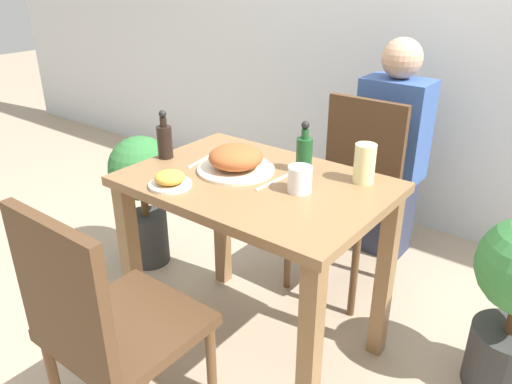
{
  "coord_description": "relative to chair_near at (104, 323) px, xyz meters",
  "views": [
    {
      "loc": [
        1.02,
        -1.33,
        1.5
      ],
      "look_at": [
        0.0,
        0.0,
        0.72
      ],
      "focal_mm": 35.0,
      "sensor_mm": 36.0,
      "label": 1
    }
  ],
  "objects": [
    {
      "name": "side_plate",
      "position": [
        -0.15,
        0.44,
        0.27
      ],
      "size": [
        0.15,
        0.15,
        0.06
      ],
      "color": "beige",
      "rests_on": "dining_table"
    },
    {
      "name": "condiment_bottle",
      "position": [
        0.15,
        0.84,
        0.32
      ],
      "size": [
        0.06,
        0.06,
        0.2
      ],
      "color": "#194C23",
      "rests_on": "dining_table"
    },
    {
      "name": "chair_near",
      "position": [
        0.0,
        0.0,
        0.0
      ],
      "size": [
        0.42,
        0.42,
        0.92
      ],
      "rotation": [
        0.0,
        0.0,
        3.14
      ],
      "color": "#4C331E",
      "rests_on": "ground_plane"
    },
    {
      "name": "juice_glass",
      "position": [
        0.37,
        0.89,
        0.32
      ],
      "size": [
        0.08,
        0.08,
        0.14
      ],
      "color": "beige",
      "rests_on": "dining_table"
    },
    {
      "name": "sauce_bottle",
      "position": [
        -0.38,
        0.63,
        0.32
      ],
      "size": [
        0.06,
        0.06,
        0.2
      ],
      "color": "black",
      "rests_on": "dining_table"
    },
    {
      "name": "ground_plane",
      "position": [
        0.05,
        0.67,
        -0.52
      ],
      "size": [
        16.0,
        16.0,
        0.0
      ],
      "primitive_type": "plane",
      "color": "tan"
    },
    {
      "name": "drink_cup",
      "position": [
        0.24,
        0.68,
        0.29
      ],
      "size": [
        0.08,
        0.08,
        0.09
      ],
      "color": "white",
      "rests_on": "dining_table"
    },
    {
      "name": "potted_plant_left",
      "position": [
        -0.81,
        0.84,
        -0.09
      ],
      "size": [
        0.33,
        0.33,
        0.71
      ],
      "color": "#333333",
      "rests_on": "ground_plane"
    },
    {
      "name": "chair_far",
      "position": [
        0.1,
        1.35,
        0.0
      ],
      "size": [
        0.42,
        0.42,
        0.92
      ],
      "color": "#4C331E",
      "rests_on": "ground_plane"
    },
    {
      "name": "wall_back",
      "position": [
        0.05,
        2.16,
        0.78
      ],
      "size": [
        8.0,
        0.05,
        2.6
      ],
      "color": "silver",
      "rests_on": "ground_plane"
    },
    {
      "name": "fork_utensil",
      "position": [
        -0.24,
        0.69,
        0.25
      ],
      "size": [
        0.04,
        0.19,
        0.0
      ],
      "rotation": [
        0.0,
        0.0,
        1.73
      ],
      "color": "silver",
      "rests_on": "dining_table"
    },
    {
      "name": "dining_table",
      "position": [
        0.05,
        0.67,
        0.11
      ],
      "size": [
        0.95,
        0.66,
        0.77
      ],
      "color": "olive",
      "rests_on": "ground_plane"
    },
    {
      "name": "spoon_utensil",
      "position": [
        0.12,
        0.69,
        0.25
      ],
      "size": [
        0.02,
        0.2,
        0.0
      ],
      "rotation": [
        0.0,
        0.0,
        1.52
      ],
      "color": "silver",
      "rests_on": "dining_table"
    },
    {
      "name": "food_plate",
      "position": [
        -0.06,
        0.69,
        0.29
      ],
      "size": [
        0.3,
        0.3,
        0.1
      ],
      "color": "beige",
      "rests_on": "dining_table"
    },
    {
      "name": "person_figure",
      "position": [
        0.13,
        1.73,
        0.06
      ],
      "size": [
        0.34,
        0.22,
        1.17
      ],
      "color": "#2D3347",
      "rests_on": "ground_plane"
    }
  ]
}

